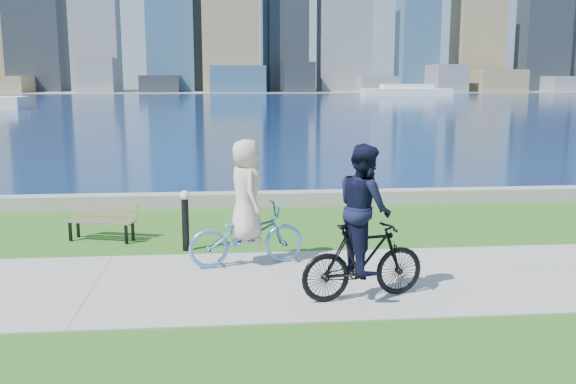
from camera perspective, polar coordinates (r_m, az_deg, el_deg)
name	(u,v)px	position (r m, az deg, el deg)	size (l,w,h in m)	color
ground	(346,281)	(10.48, 5.19, -7.84)	(320.00, 320.00, 0.00)	#235616
concrete_path	(346,280)	(10.48, 5.19, -7.79)	(80.00, 3.50, 0.02)	gray
seawall	(302,198)	(16.39, 1.21, -0.56)	(90.00, 0.50, 0.35)	gray
bay_water	(241,102)	(81.87, -4.21, 7.95)	(320.00, 131.00, 0.01)	#0B1F47
far_shore	(235,91)	(139.84, -4.78, 8.90)	(320.00, 30.00, 0.12)	gray
ferry_far	(406,91)	(109.11, 10.48, 8.80)	(14.65, 4.18, 1.99)	silver
park_bench	(103,219)	(13.40, -16.14, -2.30)	(1.44, 0.84, 0.71)	black
bollard_lamp	(185,216)	(12.18, -9.12, -2.15)	(0.19, 0.19, 1.15)	black
cyclist_woman	(246,219)	(11.04, -3.73, -2.41)	(1.10, 2.12, 2.19)	#5092C4
cyclist_man	(364,235)	(9.38, 6.75, -3.80)	(0.91, 1.96, 2.29)	black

